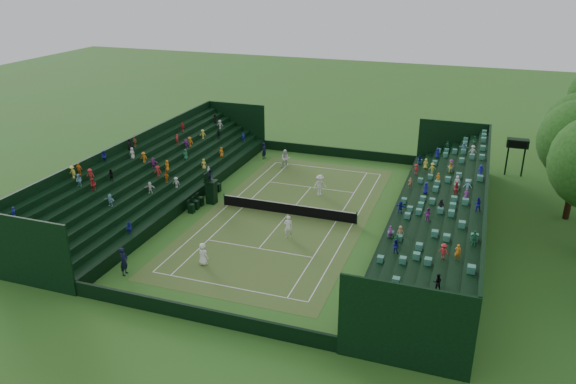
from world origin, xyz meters
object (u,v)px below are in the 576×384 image
player_near_west (203,254)px  player_near_east (288,227)px  umpire_chair (211,189)px  player_far_east (320,185)px  tennis_net (288,209)px  player_far_west (286,159)px

player_near_west → player_near_east: (4.17, 5.80, 0.10)m
umpire_chair → player_far_east: 9.64m
umpire_chair → player_near_east: size_ratio=1.68×
tennis_net → umpire_chair: (-7.04, 0.07, 0.79)m
player_near_west → player_far_east: bearing=-85.2°
player_far_west → player_far_east: size_ratio=0.99×
player_near_west → player_near_east: 7.15m
tennis_net → player_far_west: (-4.06, 10.82, 0.42)m
player_far_east → player_far_west: bearing=90.6°
player_near_west → player_far_east: 15.27m
tennis_net → player_near_west: bearing=-105.6°
tennis_net → player_near_east: 4.26m
tennis_net → player_near_east: size_ratio=6.39×
umpire_chair → player_far_west: bearing=74.5°
player_near_west → player_far_west: player_far_west is taller
tennis_net → umpire_chair: 7.08m
umpire_chair → player_near_west: bearing=-66.5°
tennis_net → player_near_east: (1.43, -4.00, 0.39)m
umpire_chair → player_near_east: bearing=-25.7°
player_near_east → player_far_east: 8.93m
tennis_net → player_far_west: size_ratio=6.17×
tennis_net → player_near_east: bearing=-70.4°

